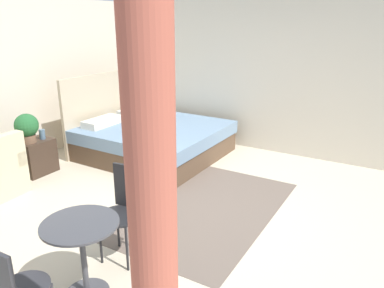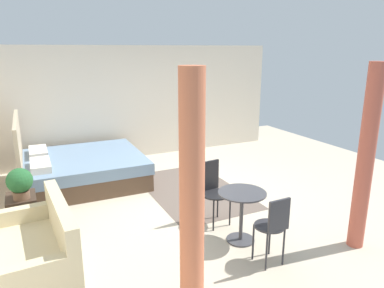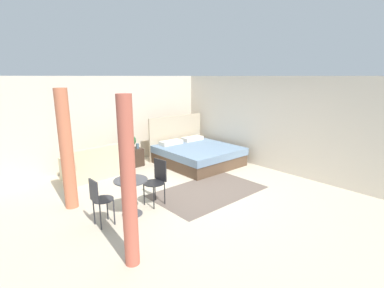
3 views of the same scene
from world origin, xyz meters
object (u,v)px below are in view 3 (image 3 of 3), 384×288
Objects in this scene: bed at (196,154)px; couch at (95,166)px; cafe_chair_near_couch at (99,197)px; vase at (138,146)px; nightstand at (134,157)px; balcony_table at (131,190)px; potted_plant at (130,141)px; cafe_chair_near_window at (157,178)px.

bed is 2.94m from couch.
vase is at bearing 48.07° from cafe_chair_near_couch.
nightstand is at bearing 146.72° from bed.
nightstand is (-1.57, 1.03, -0.04)m from bed.
balcony_table is 0.65m from cafe_chair_near_couch.
potted_plant is 2.93× the size of vase.
potted_plant reaches higher than balcony_table.
bed reaches higher than vase.
potted_plant reaches higher than couch.
cafe_chair_near_window is at bearing -109.93° from nightstand.
bed is 14.94× the size of vase.
nightstand is 2.74m from cafe_chair_near_window.
nightstand is (1.23, 0.15, -0.03)m from couch.
vase is 0.16× the size of cafe_chair_near_window.
vase is at bearing -8.57° from potted_plant.
cafe_chair_near_couch reaches higher than nightstand.
balcony_table is (-3.15, -1.61, 0.19)m from bed.
balcony_table is at bearing -120.91° from nightstand.
vase is (1.35, 0.10, 0.31)m from couch.
bed is 3.16× the size of balcony_table.
cafe_chair_near_couch is (-2.13, -2.64, -0.22)m from potted_plant.
cafe_chair_near_window is (-0.93, -2.56, 0.30)m from nightstand.
potted_plant is 3.03m from balcony_table.
bed is at bearing -17.36° from couch.
potted_plant reaches higher than cafe_chair_near_window.
potted_plant is at bearing 51.21° from cafe_chair_near_couch.
nightstand is at bearing 70.07° from cafe_chair_near_window.
potted_plant is 0.62× the size of balcony_table.
potted_plant reaches higher than vase.
nightstand is at bearing 157.93° from vase.
balcony_table is (-1.48, -2.63, -0.28)m from potted_plant.
cafe_chair_near_couch is (-2.23, -2.66, 0.28)m from nightstand.
cafe_chair_near_window reaches higher than vase.
balcony_table is 0.80× the size of cafe_chair_near_couch.
cafe_chair_near_couch is at bearing -131.93° from vase.
couch is at bearing 162.64° from bed.
vase is at bearing 4.40° from couch.
vase is (0.22, -0.03, -0.17)m from potted_plant.
nightstand is 0.75× the size of balcony_table.
couch is 1.24m from potted_plant.
balcony_table is at bearing -119.43° from potted_plant.
bed reaches higher than couch.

